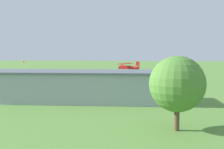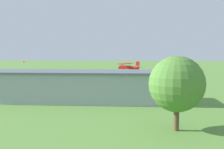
# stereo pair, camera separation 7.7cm
# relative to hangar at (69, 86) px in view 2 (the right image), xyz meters

# --- Properties ---
(ground_plane) EXTENTS (400.00, 400.00, 0.00)m
(ground_plane) POSITION_rel_hangar_xyz_m (-2.37, -40.54, -2.83)
(ground_plane) COLOR #568438
(hangar) EXTENTS (36.53, 11.13, 5.64)m
(hangar) POSITION_rel_hangar_xyz_m (0.00, 0.00, 0.00)
(hangar) COLOR #99A3AD
(hangar) RESTS_ON ground_plane
(biplane) EXTENTS (7.14, 9.21, 3.45)m
(biplane) POSITION_rel_hangar_xyz_m (-10.09, -34.71, 1.81)
(biplane) COLOR #B21E1E
(person_at_fence_line) EXTENTS (0.43, 0.43, 1.61)m
(person_at_fence_line) POSITION_rel_hangar_xyz_m (15.79, -15.62, -2.03)
(person_at_fence_line) COLOR #3F3F47
(person_at_fence_line) RESTS_ON ground_plane
(person_crossing_taxiway) EXTENTS (0.41, 0.41, 1.53)m
(person_crossing_taxiway) POSITION_rel_hangar_xyz_m (17.65, -17.18, -2.07)
(person_crossing_taxiway) COLOR orange
(person_crossing_taxiway) RESTS_ON ground_plane
(person_walking_on_apron) EXTENTS (0.53, 0.53, 1.71)m
(person_walking_on_apron) POSITION_rel_hangar_xyz_m (11.25, -16.67, -1.98)
(person_walking_on_apron) COLOR #B23333
(person_walking_on_apron) RESTS_ON ground_plane
(person_by_parked_cars) EXTENTS (0.53, 0.53, 1.58)m
(person_by_parked_cars) POSITION_rel_hangar_xyz_m (14.23, -16.62, -2.05)
(person_by_parked_cars) COLOR #72338C
(person_by_parked_cars) RESTS_ON ground_plane
(tree_at_field_edge) EXTENTS (6.56, 6.56, 8.78)m
(tree_at_field_edge) POSITION_rel_hangar_xyz_m (-17.34, 20.22, 2.65)
(tree_at_field_edge) COLOR brown
(tree_at_field_edge) RESTS_ON ground_plane
(windsock) EXTENTS (1.46, 1.27, 5.66)m
(windsock) POSITION_rel_hangar_xyz_m (29.15, -54.36, 2.15)
(windsock) COLOR silver
(windsock) RESTS_ON ground_plane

